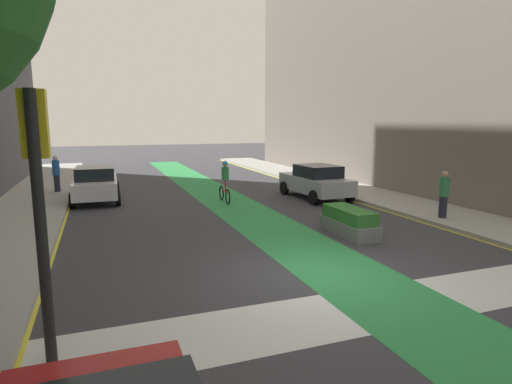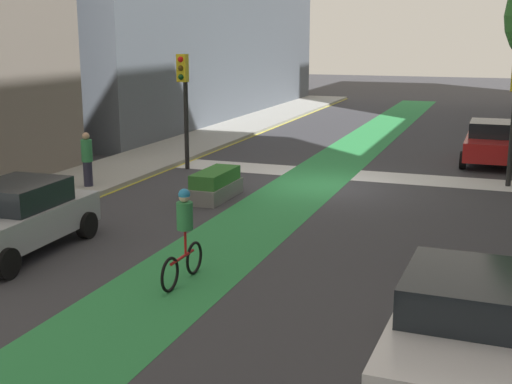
% 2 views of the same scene
% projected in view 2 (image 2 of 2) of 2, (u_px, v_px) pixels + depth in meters
% --- Properties ---
extents(ground_plane, '(120.00, 120.00, 0.00)m').
position_uv_depth(ground_plane, '(326.00, 186.00, 21.96)').
color(ground_plane, '#38383D').
extents(bike_lane_paint, '(2.40, 60.00, 0.01)m').
position_uv_depth(bike_lane_paint, '(307.00, 184.00, 22.18)').
color(bike_lane_paint, '#2D8C47').
rests_on(bike_lane_paint, ground_plane).
extents(crosswalk_band, '(12.00, 1.80, 0.01)m').
position_uv_depth(crosswalk_band, '(340.00, 174.00, 23.80)').
color(crosswalk_band, silver).
rests_on(crosswalk_band, ground_plane).
extents(sidewalk_right, '(3.00, 60.00, 0.15)m').
position_uv_depth(sidewalk_right, '(122.00, 168.00, 24.44)').
color(sidewalk_right, '#9E9E99').
rests_on(sidewalk_right, ground_plane).
extents(curb_stripe_right, '(0.16, 60.00, 0.01)m').
position_uv_depth(curb_stripe_right, '(159.00, 173.00, 23.96)').
color(curb_stripe_right, yellow).
rests_on(curb_stripe_right, ground_plane).
extents(traffic_signal_near_right, '(0.35, 0.52, 4.08)m').
position_uv_depth(traffic_signal_near_right, '(184.00, 89.00, 23.97)').
color(traffic_signal_near_right, black).
rests_on(traffic_signal_near_right, ground_plane).
extents(car_silver_right_far, '(2.12, 4.25, 1.57)m').
position_uv_depth(car_silver_right_far, '(15.00, 217.00, 15.12)').
color(car_silver_right_far, '#B2B7BF').
rests_on(car_silver_right_far, ground_plane).
extents(car_white_left_far, '(2.12, 4.25, 1.57)m').
position_uv_depth(car_white_left_far, '(461.00, 330.00, 9.38)').
color(car_white_left_far, silver).
rests_on(car_white_left_far, ground_plane).
extents(car_red_left_near, '(2.02, 4.20, 1.57)m').
position_uv_depth(car_red_left_near, '(491.00, 142.00, 25.63)').
color(car_red_left_near, '#A51919').
rests_on(car_red_left_near, ground_plane).
extents(cyclist_in_lane, '(0.32, 1.73, 1.86)m').
position_uv_depth(cyclist_in_lane, '(184.00, 234.00, 13.29)').
color(cyclist_in_lane, black).
rests_on(cyclist_in_lane, ground_plane).
extents(pedestrian_sidewalk_right_a, '(0.34, 0.34, 1.67)m').
position_uv_depth(pedestrian_sidewalk_right_a, '(87.00, 159.00, 21.07)').
color(pedestrian_sidewalk_right_a, '#262638').
rests_on(pedestrian_sidewalk_right_a, sidewalk_right).
extents(median_planter, '(0.88, 2.28, 0.85)m').
position_uv_depth(median_planter, '(215.00, 185.00, 20.18)').
color(median_planter, slate).
rests_on(median_planter, ground_plane).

